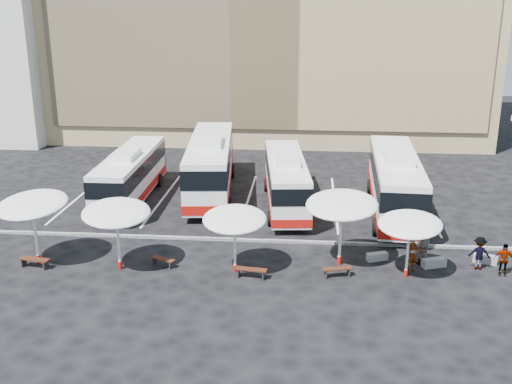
# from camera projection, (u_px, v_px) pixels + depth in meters

# --- Properties ---
(ground) EXTENTS (120.00, 120.00, 0.00)m
(ground) POSITION_uv_depth(u_px,v_px,m) (234.00, 244.00, 34.04)
(ground) COLOR black
(ground) RESTS_ON ground
(sandstone_building) EXTENTS (42.00, 18.25, 29.60)m
(sandstone_building) POSITION_uv_depth(u_px,v_px,m) (271.00, 8.00, 60.50)
(sandstone_building) COLOR tan
(sandstone_building) RESTS_ON ground
(curb_divider) EXTENTS (34.00, 0.25, 0.15)m
(curb_divider) POSITION_uv_depth(u_px,v_px,m) (235.00, 240.00, 34.49)
(curb_divider) COLOR black
(curb_divider) RESTS_ON ground
(bay_lines) EXTENTS (24.15, 12.00, 0.01)m
(bay_lines) POSITION_uv_depth(u_px,v_px,m) (248.00, 200.00, 41.64)
(bay_lines) COLOR white
(bay_lines) RESTS_ON ground
(bus_0) EXTENTS (2.92, 11.66, 3.68)m
(bus_0) POSITION_uv_depth(u_px,v_px,m) (130.00, 174.00, 41.10)
(bus_0) COLOR white
(bus_0) RESTS_ON ground
(bus_1) EXTENTS (4.22, 13.78, 4.30)m
(bus_1) POSITION_uv_depth(u_px,v_px,m) (210.00, 163.00, 42.67)
(bus_1) COLOR white
(bus_1) RESTS_ON ground
(bus_2) EXTENTS (3.60, 11.65, 3.64)m
(bus_2) POSITION_uv_depth(u_px,v_px,m) (286.00, 179.00, 39.98)
(bus_2) COLOR white
(bus_2) RESTS_ON ground
(bus_3) EXTENTS (3.53, 13.20, 4.15)m
(bus_3) POSITION_uv_depth(u_px,v_px,m) (395.00, 181.00, 38.63)
(bus_3) COLOR white
(bus_3) RESTS_ON ground
(sunshade_0) EXTENTS (4.38, 4.42, 3.80)m
(sunshade_0) POSITION_uv_depth(u_px,v_px,m) (32.00, 205.00, 30.65)
(sunshade_0) COLOR white
(sunshade_0) RESTS_ON ground
(sunshade_1) EXTENTS (4.46, 4.48, 3.59)m
(sunshade_1) POSITION_uv_depth(u_px,v_px,m) (116.00, 213.00, 29.99)
(sunshade_1) COLOR white
(sunshade_1) RESTS_ON ground
(sunshade_2) EXTENTS (3.32, 3.36, 3.35)m
(sunshade_2) POSITION_uv_depth(u_px,v_px,m) (235.00, 219.00, 29.70)
(sunshade_2) COLOR white
(sunshade_2) RESTS_ON ground
(sunshade_3) EXTENTS (4.60, 4.64, 3.87)m
(sunshade_3) POSITION_uv_depth(u_px,v_px,m) (342.00, 205.00, 30.46)
(sunshade_3) COLOR white
(sunshade_3) RESTS_ON ground
(sunshade_4) EXTENTS (4.04, 4.06, 3.28)m
(sunshade_4) POSITION_uv_depth(u_px,v_px,m) (410.00, 224.00, 29.19)
(sunshade_4) COLOR white
(sunshade_4) RESTS_ON ground
(wood_bench_0) EXTENTS (1.70, 0.73, 0.51)m
(wood_bench_0) POSITION_uv_depth(u_px,v_px,m) (34.00, 261.00, 30.92)
(wood_bench_0) COLOR black
(wood_bench_0) RESTS_ON ground
(wood_bench_1) EXTENTS (1.43, 0.92, 0.43)m
(wood_bench_1) POSITION_uv_depth(u_px,v_px,m) (163.00, 260.00, 31.13)
(wood_bench_1) COLOR black
(wood_bench_1) RESTS_ON ground
(wood_bench_2) EXTENTS (1.64, 0.64, 0.49)m
(wood_bench_2) POSITION_uv_depth(u_px,v_px,m) (251.00, 271.00, 29.77)
(wood_bench_2) COLOR black
(wood_bench_2) RESTS_ON ground
(wood_bench_3) EXTENTS (1.55, 0.77, 0.46)m
(wood_bench_3) POSITION_uv_depth(u_px,v_px,m) (337.00, 270.00, 29.92)
(wood_bench_3) COLOR black
(wood_bench_3) RESTS_ON ground
(conc_bench_0) EXTENTS (1.18, 0.75, 0.42)m
(conc_bench_0) POSITION_uv_depth(u_px,v_px,m) (377.00, 257.00, 31.85)
(conc_bench_0) COLOR gray
(conc_bench_0) RESTS_ON ground
(conc_bench_1) EXTENTS (1.31, 0.81, 0.47)m
(conc_bench_1) POSITION_uv_depth(u_px,v_px,m) (434.00, 263.00, 31.03)
(conc_bench_1) COLOR gray
(conc_bench_1) RESTS_ON ground
(conc_bench_2) EXTENTS (1.28, 0.76, 0.45)m
(conc_bench_2) POSITION_uv_depth(u_px,v_px,m) (485.00, 259.00, 31.50)
(conc_bench_2) COLOR gray
(conc_bench_2) RESTS_ON ground
(passenger_0) EXTENTS (0.83, 0.80, 1.93)m
(passenger_0) POSITION_uv_depth(u_px,v_px,m) (412.00, 254.00, 30.28)
(passenger_0) COLOR black
(passenger_0) RESTS_ON ground
(passenger_1) EXTENTS (1.08, 0.93, 1.92)m
(passenger_1) POSITION_uv_depth(u_px,v_px,m) (422.00, 247.00, 31.21)
(passenger_1) COLOR black
(passenger_1) RESTS_ON ground
(passenger_2) EXTENTS (1.04, 0.55, 1.68)m
(passenger_2) POSITION_uv_depth(u_px,v_px,m) (504.00, 260.00, 29.94)
(passenger_2) COLOR black
(passenger_2) RESTS_ON ground
(passenger_3) EXTENTS (1.20, 0.77, 1.76)m
(passenger_3) POSITION_uv_depth(u_px,v_px,m) (479.00, 253.00, 30.60)
(passenger_3) COLOR black
(passenger_3) RESTS_ON ground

